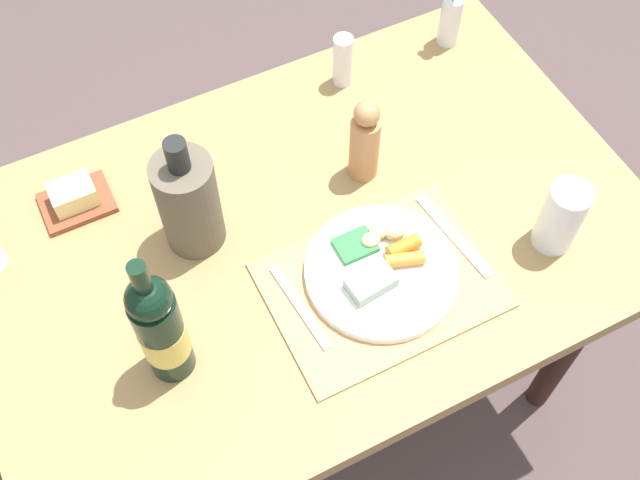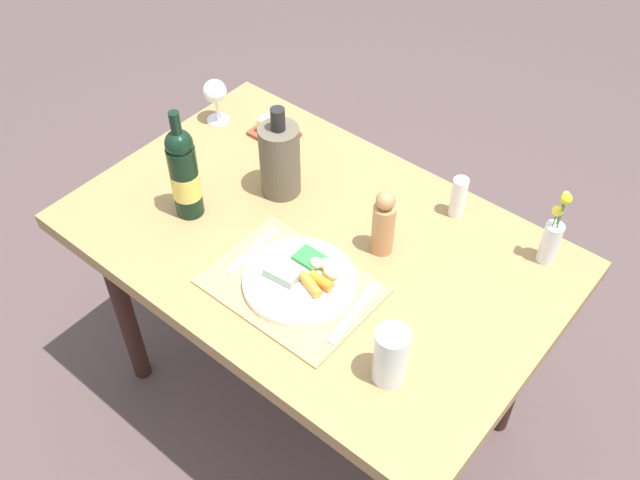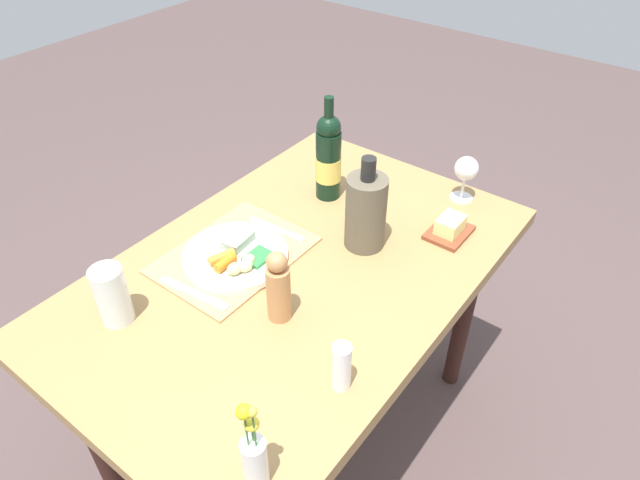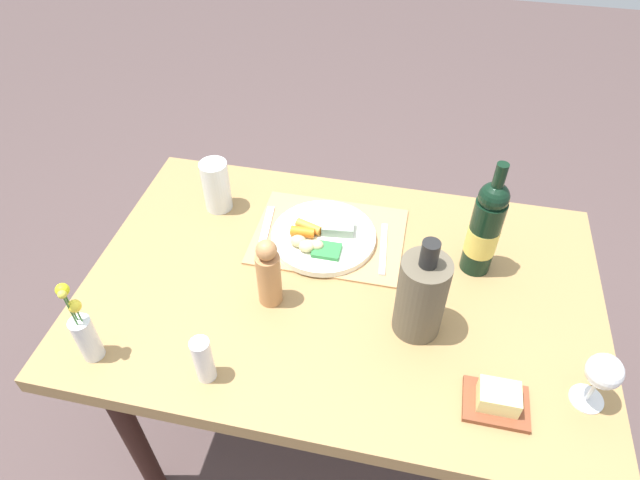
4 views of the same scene
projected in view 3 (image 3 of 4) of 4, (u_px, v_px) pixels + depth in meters
name	position (u px, v px, depth m)	size (l,w,h in m)	color
ground_plane	(301.00, 433.00, 1.93)	(8.00, 8.00, 0.00)	#4E3D3C
dining_table	(296.00, 291.00, 1.51)	(1.24, 0.80, 0.75)	#987546
placemat	(234.00, 255.00, 1.49)	(0.39, 0.29, 0.01)	tan
dinner_plate	(236.00, 256.00, 1.46)	(0.27, 0.27, 0.05)	white
fork	(277.00, 229.00, 1.57)	(0.02, 0.18, 0.01)	silver
knife	(194.00, 293.00, 1.37)	(0.02, 0.20, 0.01)	silver
water_tumbler	(113.00, 298.00, 1.28)	(0.07, 0.07, 0.15)	silver
wine_bottle	(328.00, 158.00, 1.63)	(0.07, 0.07, 0.32)	black
cooler_bottle	(366.00, 211.00, 1.47)	(0.11, 0.11, 0.26)	brown
salt_shaker	(341.00, 367.00, 1.14)	(0.04, 0.04, 0.12)	white
pepper_mill	(278.00, 288.00, 1.27)	(0.06, 0.06, 0.19)	#B77D4C
flower_vase	(254.00, 456.00, 0.96)	(0.05, 0.05, 0.22)	silver
wine_glass	(466.00, 170.00, 1.64)	(0.07, 0.07, 0.14)	white
butter_dish	(450.00, 228.00, 1.55)	(0.13, 0.10, 0.06)	brown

